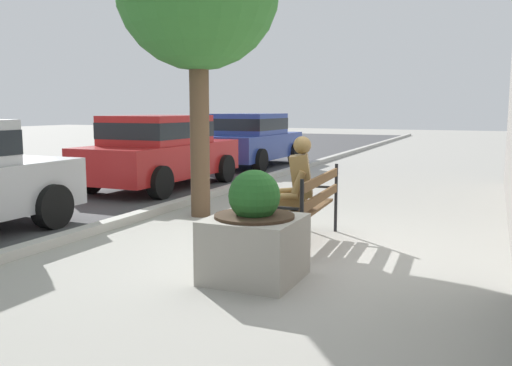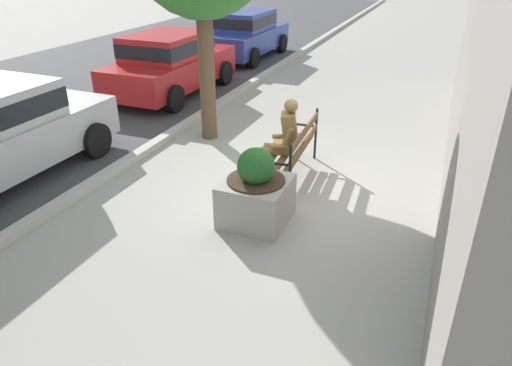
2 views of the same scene
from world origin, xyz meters
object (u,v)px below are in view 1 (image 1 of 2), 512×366
(parked_car_red, at_px, (160,149))
(parked_car_blue, at_px, (251,138))
(bronze_statue_seated, at_px, (289,193))
(concrete_planter, at_px, (254,237))
(park_bench, at_px, (308,202))

(parked_car_red, xyz_separation_m, parked_car_blue, (4.82, 0.00, 0.00))
(bronze_statue_seated, distance_m, concrete_planter, 1.47)
(concrete_planter, bearing_deg, parked_car_blue, 24.16)
(bronze_statue_seated, relative_size, parked_car_blue, 0.33)
(park_bench, distance_m, concrete_planter, 1.55)
(park_bench, height_order, parked_car_red, parked_car_red)
(concrete_planter, bearing_deg, park_bench, -2.10)
(concrete_planter, distance_m, parked_car_blue, 10.87)
(park_bench, distance_m, parked_car_red, 5.73)
(park_bench, height_order, parked_car_blue, parked_car_blue)
(bronze_statue_seated, height_order, parked_car_red, parked_car_red)
(park_bench, xyz_separation_m, concrete_planter, (-1.55, 0.06, -0.11))
(parked_car_red, bearing_deg, parked_car_blue, 0.00)
(park_bench, bearing_deg, bronze_statue_seated, 115.90)
(park_bench, bearing_deg, parked_car_blue, 28.30)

